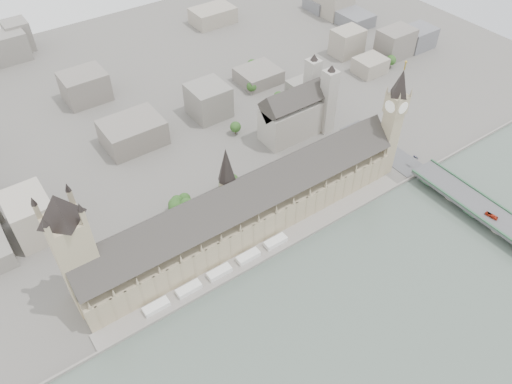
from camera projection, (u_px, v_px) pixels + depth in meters
ground at (259, 245)px, 378.75m from camera, size 900.00×900.00×0.00m
embankment_wall at (271, 256)px, 368.83m from camera, size 600.00×1.50×3.00m
river_terrace at (265, 250)px, 373.62m from camera, size 270.00×15.00×2.00m
terrace_tents at (219, 272)px, 355.16m from camera, size 118.00×7.00×4.00m
palace_of_westminster at (244, 209)px, 374.77m from camera, size 265.00×40.73×55.44m
elizabeth_tower at (394, 116)px, 401.04m from camera, size 17.00×17.00×107.50m
victoria_tower at (73, 248)px, 305.21m from camera, size 30.00×30.00×100.00m
central_tower at (227, 174)px, 350.07m from camera, size 13.00×13.00×48.00m
westminster_bridge at (492, 220)px, 390.97m from camera, size 25.00×325.00×10.25m
westminster_abbey at (297, 111)px, 464.03m from camera, size 68.00×36.00×64.00m
city_skyline_inland at (121, 83)px, 510.80m from camera, size 720.00×360.00×38.00m
park_trees at (207, 198)px, 404.96m from camera, size 110.00×30.00×15.00m
red_bus_north at (491, 216)px, 384.98m from camera, size 3.92×10.15×2.76m
car_approach at (416, 157)px, 437.28m from camera, size 2.31×5.21×1.49m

